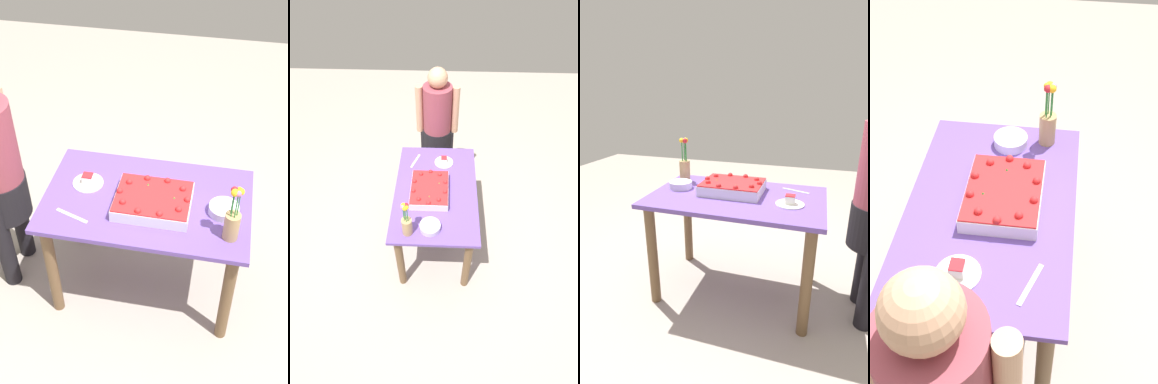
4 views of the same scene
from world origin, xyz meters
TOP-DOWN VIEW (x-y plane):
  - ground_plane at (0.00, 0.00)m, footprint 8.00×8.00m
  - dining_table at (0.00, 0.00)m, footprint 1.19×0.74m
  - sheet_cake at (0.04, -0.05)m, footprint 0.42×0.33m
  - serving_plate_with_slice at (-0.37, 0.07)m, footprint 0.18×0.18m
  - cake_knife at (-0.38, -0.22)m, footprint 0.20×0.09m
  - flower_vase at (0.48, -0.21)m, footprint 0.08×0.08m
  - fruit_bowl at (0.44, -0.03)m, footprint 0.17×0.17m

SIDE VIEW (x-z plane):
  - ground_plane at x=0.00m, z-range 0.00..0.00m
  - dining_table at x=0.00m, z-range 0.23..1.01m
  - cake_knife at x=-0.38m, z-range 0.77..0.78m
  - serving_plate_with_slice at x=-0.37m, z-range 0.76..0.82m
  - fruit_bowl at x=0.44m, z-range 0.77..0.82m
  - sheet_cake at x=0.04m, z-range 0.76..0.87m
  - flower_vase at x=0.48m, z-range 0.73..1.07m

